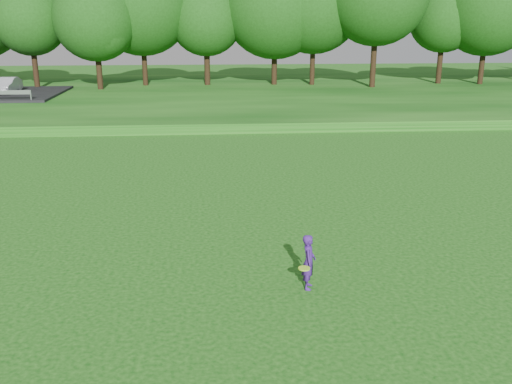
{
  "coord_description": "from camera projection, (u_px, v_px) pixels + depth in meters",
  "views": [
    {
      "loc": [
        0.04,
        -13.42,
        6.46
      ],
      "look_at": [
        1.31,
        3.34,
        1.3
      ],
      "focal_mm": 40.0,
      "sensor_mm": 36.0,
      "label": 1
    }
  ],
  "objects": [
    {
      "name": "ground",
      "position": [
        215.0,
        279.0,
        14.69
      ],
      "size": [
        140.0,
        140.0,
        0.0
      ],
      "primitive_type": "plane",
      "color": "#0D450D",
      "rests_on": "ground"
    },
    {
      "name": "berm",
      "position": [
        212.0,
        95.0,
        47.01
      ],
      "size": [
        130.0,
        30.0,
        0.6
      ],
      "primitive_type": "cube",
      "color": "#0D450D",
      "rests_on": "ground"
    },
    {
      "name": "woman",
      "position": [
        309.0,
        262.0,
        14.02
      ],
      "size": [
        0.53,
        0.77,
        1.41
      ],
      "color": "#411B7A",
      "rests_on": "ground"
    },
    {
      "name": "walking_path",
      "position": [
        213.0,
        131.0,
        33.74
      ],
      "size": [
        130.0,
        1.6,
        0.04
      ],
      "primitive_type": "cube",
      "color": "gray",
      "rests_on": "ground"
    }
  ]
}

